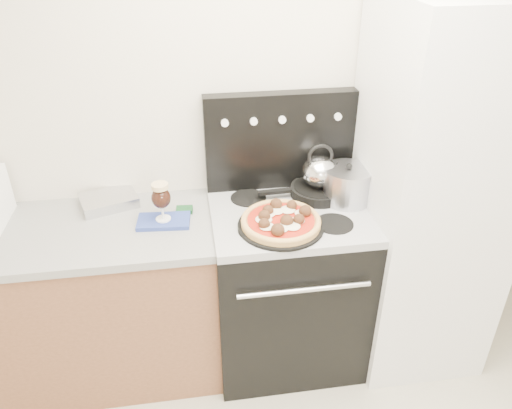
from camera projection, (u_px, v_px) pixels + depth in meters
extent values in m
cube|color=beige|center=(262.00, 123.00, 2.52)|extent=(3.50, 0.01, 2.50)
cube|color=brown|center=(73.00, 307.00, 2.54)|extent=(1.45, 0.60, 0.86)
cube|color=gray|center=(55.00, 234.00, 2.31)|extent=(1.48, 0.63, 0.04)
cube|color=black|center=(286.00, 287.00, 2.66)|extent=(0.76, 0.65, 0.88)
cube|color=#ADADB2|center=(289.00, 214.00, 2.43)|extent=(0.76, 0.65, 0.04)
cube|color=black|center=(280.00, 141.00, 2.52)|extent=(0.76, 0.08, 0.50)
cube|color=silver|center=(429.00, 197.00, 2.47)|extent=(0.64, 0.68, 1.90)
cube|color=silver|center=(109.00, 200.00, 2.49)|extent=(0.31, 0.27, 0.05)
cube|color=#2B3E94|center=(164.00, 221.00, 2.35)|extent=(0.26, 0.16, 0.02)
cylinder|color=black|center=(281.00, 226.00, 2.29)|extent=(0.49, 0.49, 0.01)
cylinder|color=black|center=(318.00, 191.00, 2.54)|extent=(0.29, 0.29, 0.05)
cylinder|color=#B8B9C3|center=(347.00, 186.00, 2.46)|extent=(0.29, 0.29, 0.17)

